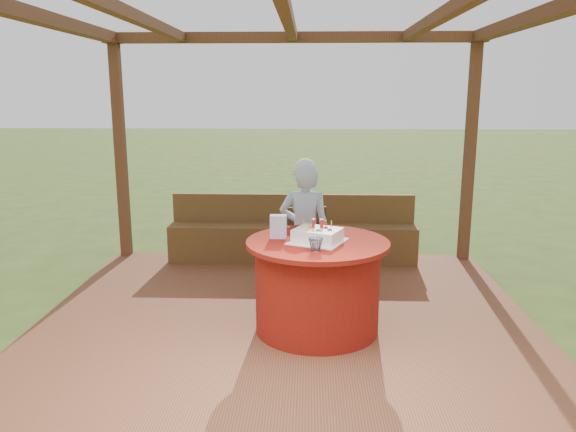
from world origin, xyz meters
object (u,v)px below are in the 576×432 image
object	(u,v)px
table	(317,285)
drinking_glass	(316,245)
bench	(293,239)
gift_bag	(278,227)
birthday_cake	(318,235)
chair	(309,245)
elderly_woman	(305,230)

from	to	relation	value
table	drinking_glass	distance (m)	0.55
bench	gift_bag	xyz separation A→B (m)	(-0.06, -1.98, 0.63)
table	bench	bearing A→B (deg)	97.55
birthday_cake	chair	bearing A→B (deg)	93.89
table	drinking_glass	bearing A→B (deg)	-93.67
gift_bag	birthday_cake	bearing A→B (deg)	-18.94
chair	elderly_woman	size ratio (longest dim) A/B	0.61
chair	birthday_cake	world-z (taller)	birthday_cake
table	birthday_cake	distance (m)	0.45
chair	gift_bag	xyz separation A→B (m)	(-0.26, -0.96, 0.43)
drinking_glass	birthday_cake	bearing A→B (deg)	86.48
table	drinking_glass	xyz separation A→B (m)	(-0.02, -0.32, 0.45)
bench	drinking_glass	distance (m)	2.48
table	chair	bearing A→B (deg)	94.11
chair	elderly_woman	world-z (taller)	elderly_woman
table	gift_bag	world-z (taller)	gift_bag
elderly_woman	gift_bag	distance (m)	0.74
elderly_woman	chair	bearing A→B (deg)	81.78
elderly_woman	gift_bag	size ratio (longest dim) A/B	7.07
table	chair	size ratio (longest dim) A/B	1.42
table	elderly_woman	world-z (taller)	elderly_woman
table	birthday_cake	size ratio (longest dim) A/B	2.21
birthday_cake	elderly_woman	bearing A→B (deg)	98.23
drinking_glass	gift_bag	bearing A→B (deg)	127.95
table	gift_bag	xyz separation A→B (m)	(-0.34, 0.09, 0.49)
table	gift_bag	bearing A→B (deg)	164.75
bench	gift_bag	distance (m)	2.08
bench	gift_bag	world-z (taller)	gift_bag
bench	elderly_woman	size ratio (longest dim) A/B	2.12
elderly_woman	drinking_glass	world-z (taller)	elderly_woman
elderly_woman	drinking_glass	bearing A→B (deg)	-84.90
birthday_cake	drinking_glass	distance (m)	0.29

